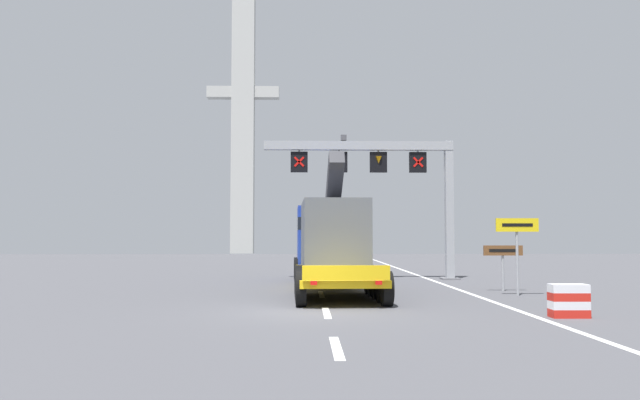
# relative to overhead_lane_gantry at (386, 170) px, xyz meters

# --- Properties ---
(ground) EXTENTS (112.00, 112.00, 0.00)m
(ground) POSITION_rel_overhead_lane_gantry_xyz_m (-4.02, -13.09, -5.57)
(ground) COLOR #4C4C51
(lane_markings) EXTENTS (0.20, 63.89, 0.01)m
(lane_markings) POSITION_rel_overhead_lane_gantry_xyz_m (-3.49, 11.56, -5.57)
(lane_markings) COLOR silver
(lane_markings) RESTS_ON ground
(edge_line_right) EXTENTS (0.20, 63.00, 0.01)m
(edge_line_right) POSITION_rel_overhead_lane_gantry_xyz_m (2.18, -1.09, -5.57)
(edge_line_right) COLOR silver
(edge_line_right) RESTS_ON ground
(overhead_lane_gantry) EXTENTS (9.88, 0.90, 7.33)m
(overhead_lane_gantry) POSITION_rel_overhead_lane_gantry_xyz_m (0.00, 0.00, 0.00)
(overhead_lane_gantry) COLOR #9EA0A5
(overhead_lane_gantry) RESTS_ON ground
(heavy_haul_truck_yellow) EXTENTS (3.31, 14.12, 5.30)m
(heavy_haul_truck_yellow) POSITION_rel_overhead_lane_gantry_xyz_m (-3.08, -4.52, -3.58)
(heavy_haul_truck_yellow) COLOR yellow
(heavy_haul_truck_yellow) RESTS_ON ground
(exit_sign_yellow) EXTENTS (1.59, 0.15, 2.86)m
(exit_sign_yellow) POSITION_rel_overhead_lane_gantry_xyz_m (3.75, -8.62, -3.40)
(exit_sign_yellow) COLOR #9EA0A5
(exit_sign_yellow) RESTS_ON ground
(tourist_info_sign_brown) EXTENTS (1.58, 0.15, 1.82)m
(tourist_info_sign_brown) POSITION_rel_overhead_lane_gantry_xyz_m (3.82, -6.70, -4.17)
(tourist_info_sign_brown) COLOR #9EA0A5
(tourist_info_sign_brown) RESTS_ON ground
(crash_barrier_striped) EXTENTS (1.01, 0.52, 0.90)m
(crash_barrier_striped) POSITION_rel_overhead_lane_gantry_xyz_m (3.05, -14.66, -5.12)
(crash_barrier_striped) COLOR red
(crash_barrier_striped) RESTS_ON ground
(bridge_pylon_distant) EXTENTS (9.00, 2.00, 32.48)m
(bridge_pylon_distant) POSITION_rel_overhead_lane_gantry_xyz_m (-11.85, 46.23, 11.05)
(bridge_pylon_distant) COLOR #B7B7B2
(bridge_pylon_distant) RESTS_ON ground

